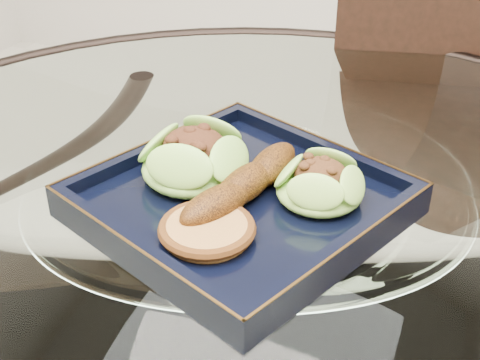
% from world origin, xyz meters
% --- Properties ---
extents(dining_table, '(1.13, 1.13, 0.77)m').
position_xyz_m(dining_table, '(-0.00, -0.00, 0.60)').
color(dining_table, white).
rests_on(dining_table, ground).
extents(dining_chair, '(0.55, 0.55, 1.05)m').
position_xyz_m(dining_chair, '(0.19, 0.43, 0.59)').
color(dining_chair, black).
rests_on(dining_chair, ground).
extents(navy_plate, '(0.35, 0.35, 0.02)m').
position_xyz_m(navy_plate, '(-0.01, -0.00, 0.77)').
color(navy_plate, black).
rests_on(navy_plate, dining_table).
extents(lettuce_wrap_left, '(0.14, 0.14, 0.04)m').
position_xyz_m(lettuce_wrap_left, '(-0.07, 0.02, 0.80)').
color(lettuce_wrap_left, '#5FAB31').
rests_on(lettuce_wrap_left, navy_plate).
extents(lettuce_wrap_right, '(0.11, 0.11, 0.03)m').
position_xyz_m(lettuce_wrap_right, '(0.07, 0.03, 0.80)').
color(lettuce_wrap_right, '#669F2E').
rests_on(lettuce_wrap_right, navy_plate).
extents(roasted_plantain, '(0.08, 0.17, 0.03)m').
position_xyz_m(roasted_plantain, '(-0.00, 0.00, 0.80)').
color(roasted_plantain, '#5D3009').
rests_on(roasted_plantain, navy_plate).
extents(crumb_patty, '(0.10, 0.10, 0.01)m').
position_xyz_m(crumb_patty, '(-0.01, -0.07, 0.79)').
color(crumb_patty, '#B6803C').
rests_on(crumb_patty, navy_plate).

